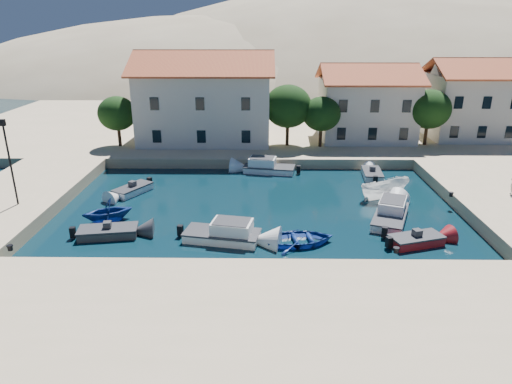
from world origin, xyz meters
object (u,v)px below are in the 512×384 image
building_mid (367,101)px  building_right (471,98)px  cabin_cruiser_south (222,234)px  lamppost (9,154)px  rowboat_south (300,243)px  cabin_cruiser_east (391,215)px  boat_east (384,198)px  building_left (205,96)px

building_mid → building_right: (12.00, 1.00, 0.25)m
building_right → cabin_cruiser_south: (-26.31, -25.69, -5.00)m
lamppost → rowboat_south: 21.21m
rowboat_south → cabin_cruiser_east: (6.77, 3.67, 0.48)m
cabin_cruiser_south → cabin_cruiser_east: (11.84, 3.27, -0.00)m
building_mid → boat_east: 17.73m
building_mid → cabin_cruiser_south: building_mid is taller
building_right → lamppost: size_ratio=1.52×
building_right → cabin_cruiser_south: building_right is taller
building_left → building_mid: building_left is taller
building_mid → boat_east: (-1.75, -16.85, -5.22)m
building_left → cabin_cruiser_south: (3.69, -23.69, -5.46)m
boat_east → cabin_cruiser_south: bearing=99.2°
cabin_cruiser_east → boat_east: size_ratio=1.24×
rowboat_south → cabin_cruiser_south: bearing=76.2°
building_left → boat_east: bearing=-44.3°
building_left → building_right: bearing=3.8°
building_mid → cabin_cruiser_south: size_ratio=2.01×
rowboat_south → boat_east: bearing=-51.6°
rowboat_south → building_mid: bearing=-29.6°
building_right → cabin_cruiser_east: building_right is taller
building_left → rowboat_south: size_ratio=3.32×
lamppost → cabin_cruiser_south: 16.21m
cabin_cruiser_south → rowboat_south: (5.07, -0.40, -0.48)m
building_right → rowboat_south: building_right is taller
cabin_cruiser_south → building_right: bearing=55.1°
building_left → cabin_cruiser_east: (15.53, -20.42, -5.46)m
cabin_cruiser_south → rowboat_south: 5.11m
rowboat_south → boat_east: boat_east is taller
building_mid → cabin_cruiser_east: size_ratio=1.89×
cabin_cruiser_south → building_mid: bearing=70.7°
cabin_cruiser_south → boat_east: cabin_cruiser_south is taller
building_mid → rowboat_south: building_mid is taller
building_mid → building_right: 12.04m
cabin_cruiser_south → rowboat_south: cabin_cruiser_south is taller
cabin_cruiser_east → boat_east: 4.65m
building_left → boat_east: size_ratio=3.26×
building_left → cabin_cruiser_south: 24.59m
building_mid → cabin_cruiser_east: bearing=-96.6°
building_mid → lamppost: 36.21m
building_right → lamppost: bearing=-152.1°
building_mid → boat_east: building_mid is taller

